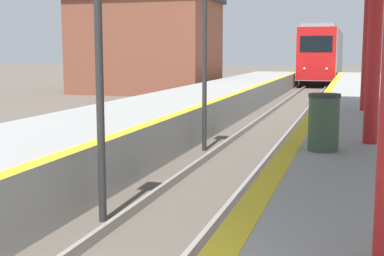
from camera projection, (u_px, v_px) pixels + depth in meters
The scene contains 4 objects.
train at pixel (323, 55), 46.31m from camera, with size 2.79×19.24×4.59m.
signal_mid at pixel (205, 20), 13.68m from camera, with size 0.36×0.31×4.92m.
trash_bin at pixel (324, 122), 8.44m from camera, with size 0.50×0.50×0.91m.
station_building at pixel (147, 45), 34.04m from camera, with size 8.78×6.83×6.00m.
Camera 1 is at (2.60, -2.46, 2.61)m, focal length 50.00 mm.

